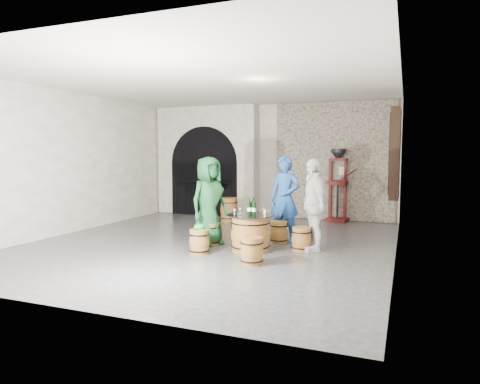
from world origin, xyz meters
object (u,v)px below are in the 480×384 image
at_px(person_blue, 285,199).
at_px(barrel_stool_far, 279,232).
at_px(barrel_stool_left, 211,234).
at_px(wine_bottle_left, 249,208).
at_px(barrel_stool_right, 302,239).
at_px(corking_press, 338,180).
at_px(barrel_stool_near_left, 199,242).
at_px(wine_bottle_center, 254,208).
at_px(wine_bottle_right, 253,207).
at_px(side_barrel, 229,210).
at_px(person_green, 209,201).
at_px(barrel_table, 250,233).
at_px(barrel_stool_near_right, 252,251).
at_px(person_white, 313,205).

bearing_deg(person_blue, barrel_stool_far, -100.90).
height_order(barrel_stool_left, wine_bottle_left, wine_bottle_left).
height_order(barrel_stool_right, corking_press, corking_press).
distance_m(barrel_stool_far, wine_bottle_left, 1.15).
height_order(barrel_stool_right, barrel_stool_near_left, same).
xyz_separation_m(barrel_stool_far, wine_bottle_center, (-0.20, -0.96, 0.59)).
relative_size(wine_bottle_right, side_barrel, 0.51).
xyz_separation_m(barrel_stool_far, side_barrel, (-2.03, 2.23, 0.09)).
relative_size(wine_bottle_left, wine_bottle_center, 1.00).
distance_m(barrel_stool_near_left, corking_press, 5.06).
distance_m(barrel_stool_left, side_barrel, 3.02).
xyz_separation_m(barrel_stool_far, wine_bottle_left, (-0.29, -0.94, 0.59)).
height_order(barrel_stool_right, person_blue, person_blue).
distance_m(person_blue, wine_bottle_left, 1.20).
xyz_separation_m(barrel_stool_right, person_green, (-1.84, -0.12, 0.65)).
height_order(person_green, side_barrel, person_green).
relative_size(barrel_stool_near_left, wine_bottle_right, 1.37).
height_order(wine_bottle_center, wine_bottle_right, same).
bearing_deg(barrel_stool_left, person_blue, 34.63).
bearing_deg(corking_press, wine_bottle_center, -92.84).
relative_size(person_blue, wine_bottle_left, 5.42).
bearing_deg(wine_bottle_center, barrel_stool_left, 163.89).
xyz_separation_m(barrel_table, barrel_stool_far, (0.28, 0.91, -0.12)).
relative_size(barrel_stool_near_right, person_blue, 0.25).
bearing_deg(person_blue, barrel_stool_near_left, -118.18).
bearing_deg(person_white, person_green, -113.20).
distance_m(person_blue, side_barrel, 2.97).
bearing_deg(wine_bottle_left, barrel_stool_right, 24.51).
xyz_separation_m(barrel_table, barrel_stool_left, (-0.92, 0.24, -0.12)).
relative_size(barrel_stool_far, corking_press, 0.23).
relative_size(barrel_stool_near_right, person_white, 0.26).
height_order(person_blue, side_barrel, person_blue).
bearing_deg(wine_bottle_right, person_blue, 72.98).
relative_size(barrel_stool_left, wine_bottle_right, 1.37).
bearing_deg(corking_press, barrel_stool_near_right, -87.98).
bearing_deg(person_blue, side_barrel, 142.30).
distance_m(wine_bottle_left, wine_bottle_center, 0.10).
xyz_separation_m(barrel_stool_far, person_green, (-1.25, -0.66, 0.65)).
bearing_deg(barrel_stool_right, barrel_table, -156.89).
bearing_deg(side_barrel, barrel_table, -60.92).
bearing_deg(barrel_stool_near_left, barrel_stool_left, 99.83).
distance_m(barrel_stool_right, person_blue, 1.12).
xyz_separation_m(barrel_stool_near_right, wine_bottle_right, (-0.32, 0.96, 0.59)).
xyz_separation_m(barrel_stool_left, barrel_stool_near_right, (1.27, -1.12, 0.00)).
height_order(barrel_stool_left, barrel_stool_far, same).
distance_m(barrel_stool_far, barrel_stool_near_right, 1.80).
bearing_deg(person_blue, wine_bottle_right, -100.62).
height_order(barrel_table, side_barrel, barrel_table).
bearing_deg(side_barrel, person_green, -74.95).
bearing_deg(wine_bottle_center, barrel_stool_near_left, -151.19).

